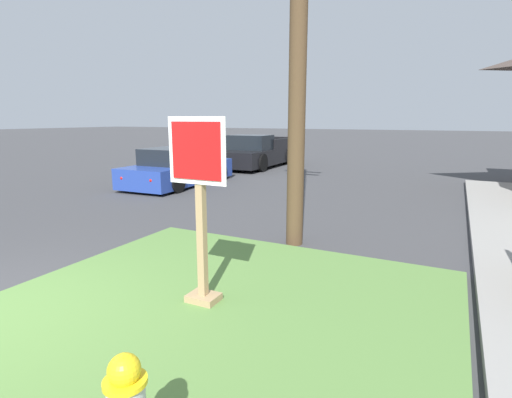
{
  "coord_description": "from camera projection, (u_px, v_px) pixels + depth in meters",
  "views": [
    {
      "loc": [
        4.53,
        -2.02,
        2.2
      ],
      "look_at": [
        1.77,
        3.44,
        0.95
      ],
      "focal_mm": 27.72,
      "sensor_mm": 36.0,
      "label": 1
    }
  ],
  "objects": [
    {
      "name": "parked_sedan_blue",
      "position": [
        178.0,
        169.0,
        13.24
      ],
      "size": [
        2.04,
        4.34,
        1.25
      ],
      "color": "#233D93",
      "rests_on": "ground"
    },
    {
      "name": "pickup_truck_black",
      "position": [
        256.0,
        154.0,
        18.14
      ],
      "size": [
        2.22,
        5.14,
        1.48
      ],
      "color": "black",
      "rests_on": "ground"
    },
    {
      "name": "manhole_cover",
      "position": [
        186.0,
        252.0,
        6.61
      ],
      "size": [
        0.7,
        0.7,
        0.02
      ],
      "primitive_type": "cylinder",
      "color": "black",
      "rests_on": "ground"
    },
    {
      "name": "grass_corner_patch",
      "position": [
        208.0,
        315.0,
        4.42
      ],
      "size": [
        5.21,
        5.21,
        0.08
      ],
      "primitive_type": "cube",
      "color": "#567F3D",
      "rests_on": "ground"
    },
    {
      "name": "stop_sign",
      "position": [
        200.0,
        216.0,
        4.45
      ],
      "size": [
        0.73,
        0.28,
        2.14
      ],
      "color": "#A3845B",
      "rests_on": "grass_corner_patch"
    }
  ]
}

